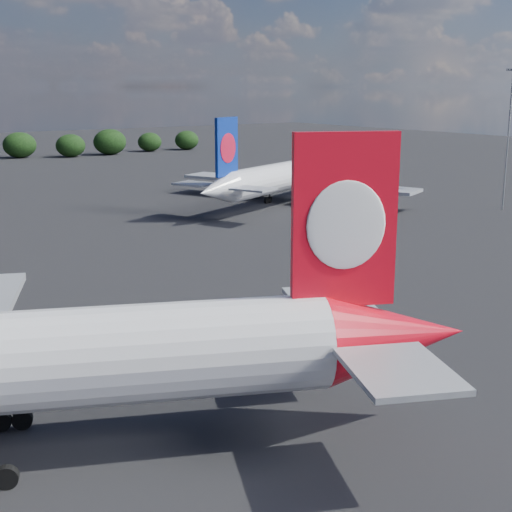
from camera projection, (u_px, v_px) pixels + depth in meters
china_southern_airliner at (285, 177)px, 127.62m from camera, size 46.94×45.23×16.06m
floodlight_mast_near at (509, 121)px, 119.07m from camera, size 1.60×1.60×23.53m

